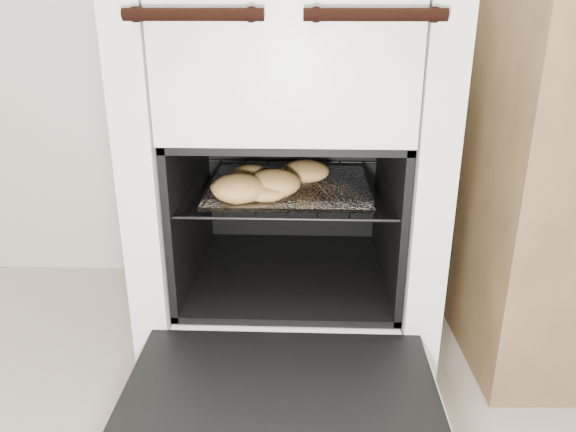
% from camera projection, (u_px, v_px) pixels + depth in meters
% --- Properties ---
extents(stove, '(0.61, 0.68, 0.93)m').
position_uv_depth(stove, '(290.00, 173.00, 1.31)').
color(stove, silver).
rests_on(stove, ground).
extents(oven_door, '(0.55, 0.43, 0.04)m').
position_uv_depth(oven_door, '(280.00, 411.00, 0.92)').
color(oven_door, black).
rests_on(oven_door, stove).
extents(oven_rack, '(0.44, 0.43, 0.01)m').
position_uv_depth(oven_rack, '(289.00, 186.00, 1.25)').
color(oven_rack, black).
rests_on(oven_rack, stove).
extents(foil_sheet, '(0.34, 0.30, 0.01)m').
position_uv_depth(foil_sheet, '(289.00, 186.00, 1.23)').
color(foil_sheet, white).
rests_on(foil_sheet, oven_rack).
extents(baked_rolls, '(0.28, 0.28, 0.05)m').
position_uv_depth(baked_rolls, '(263.00, 182.00, 1.16)').
color(baked_rolls, tan).
rests_on(baked_rolls, foil_sheet).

